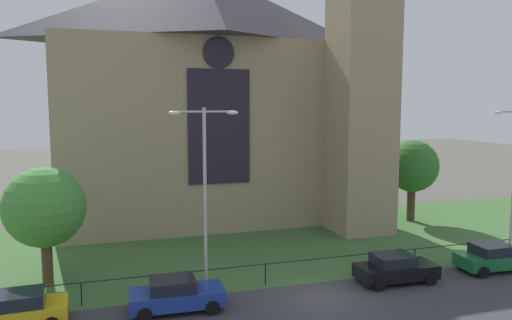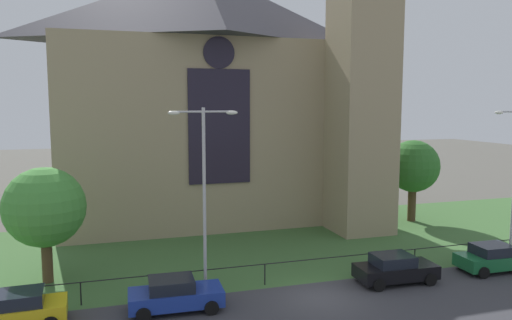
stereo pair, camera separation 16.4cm
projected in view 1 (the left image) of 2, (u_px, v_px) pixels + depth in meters
ground at (259, 243)px, 33.01m from camera, size 160.00×160.00×0.00m
road_asphalt at (340, 315)px, 21.62m from camera, size 120.00×8.00×0.01m
grass_verge at (268, 251)px, 31.11m from camera, size 120.00×20.00×0.01m
church_building at (213, 92)px, 39.34m from camera, size 23.20×16.20×26.00m
iron_railing at (265, 266)px, 25.19m from camera, size 35.86×0.07×1.13m
tree_left_near at (45, 208)px, 25.18m from camera, size 4.14×4.14×6.07m
tree_right_far at (412, 167)px, 38.77m from camera, size 4.11×4.11×6.47m
streetlamp_near at (205, 178)px, 23.64m from camera, size 3.37×0.26×9.12m
parked_car_yellow at (15, 311)px, 20.34m from camera, size 4.27×2.17×1.51m
parked_car_blue at (176, 295)px, 22.07m from camera, size 4.26×2.15×1.51m
parked_car_black at (395, 268)px, 25.58m from camera, size 4.25×2.13×1.51m
parked_car_green at (494, 257)px, 27.42m from camera, size 4.27×2.16×1.51m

